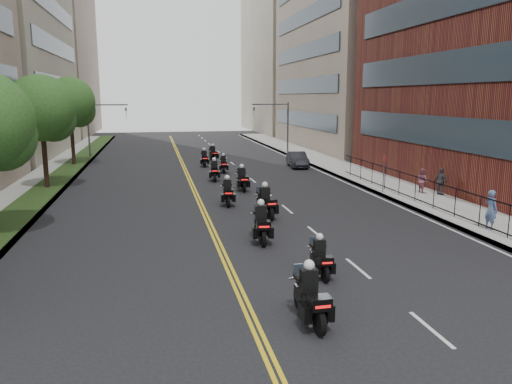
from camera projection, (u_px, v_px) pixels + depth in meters
ground at (318, 341)px, 12.91m from camera, size 160.00×160.00×0.00m
sidewalk_right at (362, 176)px, 39.31m from camera, size 4.00×90.00×0.15m
sidewalk_left at (38, 187)px, 34.59m from camera, size 4.00×90.00×0.15m
grass_strip at (50, 185)px, 34.73m from camera, size 2.00×90.00×0.04m
building_right_tan at (363, 23)px, 60.49m from camera, size 15.11×28.00×30.00m
building_right_far at (295, 58)px, 89.74m from camera, size 15.00×28.00×26.00m
building_left_far at (38, 54)px, 81.20m from camera, size 16.00×28.00×26.00m
iron_fence at (444, 198)px, 26.45m from camera, size 0.05×28.00×1.50m
street_trees at (24, 116)px, 27.68m from camera, size 4.40×38.40×7.98m
traffic_signal_right at (279, 120)px, 54.50m from camera, size 4.09×0.20×5.60m
traffic_signal_left at (98, 122)px, 50.75m from camera, size 4.09×0.20×5.60m
motorcycle_0 at (310, 299)px, 13.81m from camera, size 0.57×2.43×1.79m
motorcycle_1 at (320, 259)px, 17.47m from camera, size 0.49×2.06×1.52m
motorcycle_2 at (261, 225)px, 21.62m from camera, size 0.69×2.52×1.86m
motorcycle_3 at (266, 204)px, 25.94m from camera, size 0.69×2.53×1.87m
motorcycle_4 at (227, 193)px, 28.98m from camera, size 0.61×2.36×1.74m
motorcycle_5 at (242, 180)px, 33.47m from camera, size 0.55×2.41×1.78m
motorcycle_6 at (214, 171)px, 37.45m from camera, size 0.64×2.35×1.74m
motorcycle_7 at (224, 165)px, 41.41m from camera, size 0.58×2.19×1.62m
motorcycle_8 at (204, 159)px, 45.04m from camera, size 0.53×2.27×1.67m
motorcycle_9 at (213, 154)px, 48.95m from camera, size 0.69×2.27×1.68m
parked_sedan at (297, 160)px, 44.61m from camera, size 1.80×4.23×1.36m
pedestrian_a at (491, 210)px, 23.07m from camera, size 0.55×0.74×1.85m
pedestrian_b at (423, 180)px, 31.92m from camera, size 0.65×0.81×1.57m
pedestrian_c at (441, 182)px, 31.15m from camera, size 0.66×1.06×1.69m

